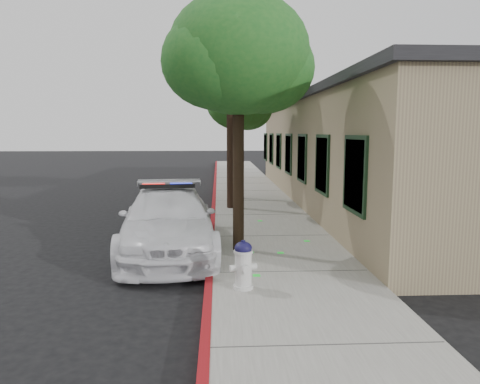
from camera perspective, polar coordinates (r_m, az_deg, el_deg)
name	(u,v)px	position (r m, az deg, el deg)	size (l,w,h in m)	color
ground	(206,280)	(8.74, -4.38, -11.31)	(120.00, 120.00, 0.00)	black
sidewalk	(270,238)	(11.67, 3.94, -6.02)	(3.20, 60.00, 0.15)	gray
red_curb	(212,239)	(11.59, -3.69, -6.09)	(0.14, 60.00, 0.16)	maroon
clapboard_building	(380,151)	(18.44, 17.72, 5.14)	(7.30, 20.89, 4.24)	#978A63
police_car	(168,220)	(10.64, -9.28, -3.61)	(2.65, 5.49, 1.66)	white
fire_hydrant	(243,264)	(7.71, 0.43, -9.38)	(0.49, 0.43, 0.86)	silver
street_tree_near	(239,60)	(10.04, -0.17, 16.79)	(3.39, 3.13, 5.73)	black
street_tree_mid	(231,58)	(15.93, -1.16, 16.99)	(3.80, 3.68, 6.97)	black
street_tree_far	(240,105)	(18.00, 0.00, 11.25)	(2.72, 2.74, 5.05)	black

